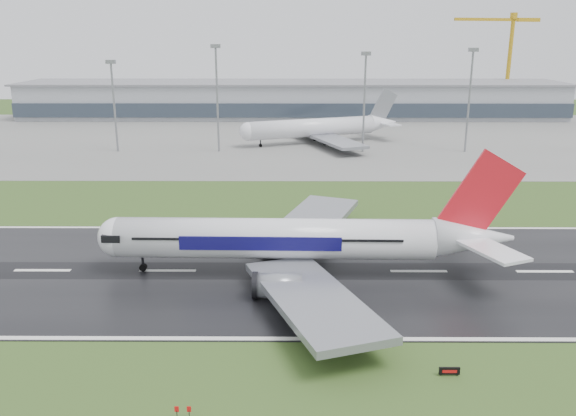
{
  "coord_description": "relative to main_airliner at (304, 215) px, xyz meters",
  "views": [
    {
      "loc": [
        -0.28,
        -87.09,
        36.19
      ],
      "look_at": [
        -0.87,
        12.0,
        7.0
      ],
      "focal_mm": 36.78,
      "sensor_mm": 36.0,
      "label": 1
    }
  ],
  "objects": [
    {
      "name": "ground",
      "position": [
        -1.73,
        0.56,
        -9.61
      ],
      "size": [
        520.0,
        520.0,
        0.0
      ],
      "primitive_type": "plane",
      "color": "#2C471A",
      "rests_on": "ground"
    },
    {
      "name": "runway",
      "position": [
        -1.73,
        0.56,
        -9.56
      ],
      "size": [
        400.0,
        45.0,
        0.1
      ],
      "primitive_type": "cube",
      "color": "black",
      "rests_on": "ground"
    },
    {
      "name": "apron",
      "position": [
        -1.73,
        125.56,
        -9.57
      ],
      "size": [
        400.0,
        130.0,
        0.08
      ],
      "primitive_type": "cube",
      "color": "slate",
      "rests_on": "ground"
    },
    {
      "name": "terminal",
      "position": [
        -1.73,
        185.56,
        -2.11
      ],
      "size": [
        240.0,
        36.0,
        15.0
      ],
      "primitive_type": "cube",
      "color": "#90949B",
      "rests_on": "ground"
    },
    {
      "name": "main_airliner",
      "position": [
        0.0,
        0.0,
        0.0
      ],
      "size": [
        65.65,
        62.64,
        19.03
      ],
      "primitive_type": null,
      "rotation": [
        0.0,
        0.0,
        -0.02
      ],
      "color": "silver",
      "rests_on": "runway"
    },
    {
      "name": "parked_airliner",
      "position": [
        7.27,
        116.08,
        -0.81
      ],
      "size": [
        75.48,
        73.12,
        17.45
      ],
      "primitive_type": null,
      "rotation": [
        0.0,
        0.0,
        0.37
      ],
      "color": "silver",
      "rests_on": "apron"
    },
    {
      "name": "tower_crane",
      "position": [
        100.84,
        200.56,
        13.29
      ],
      "size": [
        44.78,
        17.69,
        45.8
      ],
      "primitive_type": null,
      "rotation": [
        0.0,
        0.0,
        0.33
      ],
      "color": "#BC8D15",
      "rests_on": "ground"
    },
    {
      "name": "runway_sign",
      "position": [
        15.46,
        -29.2,
        -9.09
      ],
      "size": [
        2.31,
        0.61,
        1.04
      ],
      "primitive_type": null,
      "rotation": [
        0.0,
        0.0,
        0.15
      ],
      "color": "black",
      "rests_on": "ground"
    },
    {
      "name": "floodmast_1",
      "position": [
        -58.0,
        100.56,
        4.15
      ],
      "size": [
        0.64,
        0.64,
        27.52
      ],
      "primitive_type": "cylinder",
      "color": "gray",
      "rests_on": "ground"
    },
    {
      "name": "floodmast_2",
      "position": [
        -25.37,
        100.56,
        6.49
      ],
      "size": [
        0.64,
        0.64,
        32.22
      ],
      "primitive_type": "cylinder",
      "color": "gray",
      "rests_on": "ground"
    },
    {
      "name": "floodmast_3",
      "position": [
        20.86,
        100.56,
        5.4
      ],
      "size": [
        0.64,
        0.64,
        30.04
      ],
      "primitive_type": "cylinder",
      "color": "gray",
      "rests_on": "ground"
    },
    {
      "name": "floodmast_4",
      "position": [
        53.72,
        100.56,
        5.96
      ],
      "size": [
        0.64,
        0.64,
        31.16
      ],
      "primitive_type": "cylinder",
      "color": "gray",
      "rests_on": "ground"
    }
  ]
}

